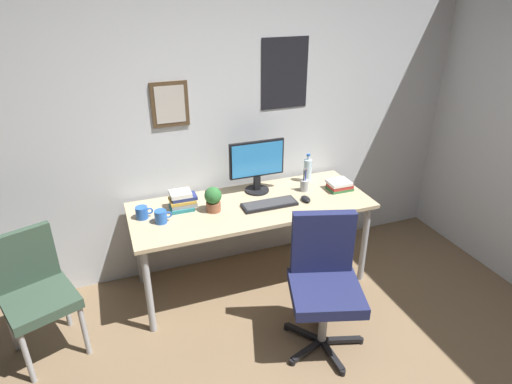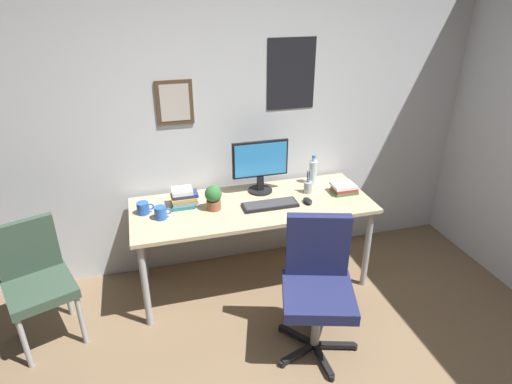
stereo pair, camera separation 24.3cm
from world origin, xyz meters
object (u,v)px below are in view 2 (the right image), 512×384
(side_chair, at_px, (36,277))
(office_chair, at_px, (318,280))
(computer_mouse, at_px, (308,201))
(potted_plant, at_px, (213,197))
(coffee_mug_near, at_px, (143,208))
(water_bottle, at_px, (313,172))
(keyboard, at_px, (270,205))
(book_stack_right, at_px, (184,198))
(pen_cup, at_px, (308,186))
(coffee_mug_far, at_px, (161,213))
(book_stack_left, at_px, (344,188))
(monitor, at_px, (260,164))

(side_chair, bearing_deg, office_chair, -17.79)
(computer_mouse, relative_size, potted_plant, 0.56)
(coffee_mug_near, height_order, potted_plant, potted_plant)
(computer_mouse, height_order, water_bottle, water_bottle)
(keyboard, height_order, computer_mouse, computer_mouse)
(coffee_mug_near, distance_m, book_stack_right, 0.31)
(pen_cup, bearing_deg, office_chair, -106.86)
(pen_cup, bearing_deg, computer_mouse, -112.24)
(keyboard, xyz_separation_m, pen_cup, (0.37, 0.15, 0.04))
(coffee_mug_far, height_order, potted_plant, potted_plant)
(book_stack_right, bearing_deg, coffee_mug_far, -140.05)
(coffee_mug_far, xyz_separation_m, pen_cup, (1.20, 0.12, 0.01))
(coffee_mug_far, distance_m, book_stack_right, 0.25)
(side_chair, bearing_deg, book_stack_left, 4.72)
(computer_mouse, height_order, coffee_mug_near, coffee_mug_near)
(side_chair, relative_size, book_stack_right, 4.27)
(potted_plant, distance_m, book_stack_left, 1.09)
(book_stack_left, bearing_deg, side_chair, -175.28)
(keyboard, height_order, book_stack_left, book_stack_left)
(monitor, relative_size, book_stack_right, 2.24)
(computer_mouse, distance_m, water_bottle, 0.39)
(side_chair, relative_size, pen_cup, 4.38)
(side_chair, distance_m, water_bottle, 2.25)
(monitor, bearing_deg, office_chair, -83.68)
(monitor, xyz_separation_m, keyboard, (-0.00, -0.28, -0.23))
(book_stack_left, relative_size, book_stack_right, 0.96)
(keyboard, relative_size, potted_plant, 2.21)
(side_chair, bearing_deg, coffee_mug_near, 19.91)
(side_chair, distance_m, keyboard, 1.73)
(pen_cup, bearing_deg, book_stack_right, 177.65)
(coffee_mug_far, bearing_deg, keyboard, -2.20)
(side_chair, height_order, pen_cup, pen_cup)
(keyboard, height_order, pen_cup, pen_cup)
(monitor, bearing_deg, coffee_mug_near, -171.75)
(keyboard, xyz_separation_m, book_stack_left, (0.66, 0.07, 0.03))
(monitor, bearing_deg, side_chair, -166.44)
(water_bottle, bearing_deg, office_chair, -109.78)
(coffee_mug_near, xyz_separation_m, book_stack_left, (1.60, -0.08, -0.01))
(monitor, height_order, keyboard, monitor)
(water_bottle, xyz_separation_m, coffee_mug_near, (-1.43, -0.17, -0.06))
(coffee_mug_far, bearing_deg, water_bottle, 12.07)
(side_chair, xyz_separation_m, book_stack_right, (1.06, 0.32, 0.30))
(monitor, distance_m, keyboard, 0.36)
(water_bottle, height_order, potted_plant, water_bottle)
(coffee_mug_near, height_order, pen_cup, pen_cup)
(monitor, relative_size, pen_cup, 2.30)
(office_chair, xyz_separation_m, coffee_mug_far, (-0.94, 0.74, 0.25))
(side_chair, relative_size, water_bottle, 3.47)
(book_stack_right, bearing_deg, computer_mouse, -12.93)
(computer_mouse, relative_size, water_bottle, 0.44)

